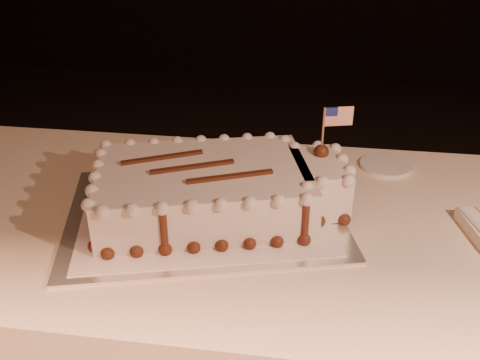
# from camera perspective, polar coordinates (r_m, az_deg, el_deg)

# --- Properties ---
(banquet_table) EXTENTS (2.40, 0.80, 0.75)m
(banquet_table) POSITION_cam_1_polar(r_m,az_deg,el_deg) (1.42, 3.47, -16.97)
(banquet_table) COLOR beige
(banquet_table) RESTS_ON ground
(cake_board) EXTENTS (0.69, 0.59, 0.01)m
(cake_board) POSITION_cam_1_polar(r_m,az_deg,el_deg) (1.19, -3.81, -3.50)
(cake_board) COLOR white
(cake_board) RESTS_ON banquet_table
(doily) EXTENTS (0.62, 0.53, 0.00)m
(doily) POSITION_cam_1_polar(r_m,az_deg,el_deg) (1.19, -3.82, -3.30)
(doily) COLOR white
(doily) RESTS_ON cake_board
(sheet_cake) EXTENTS (0.59, 0.41, 0.22)m
(sheet_cake) POSITION_cam_1_polar(r_m,az_deg,el_deg) (1.16, -2.35, -0.92)
(sheet_cake) COLOR silver
(sheet_cake) RESTS_ON doily
(side_plate) EXTENTS (0.13, 0.13, 0.01)m
(side_plate) POSITION_cam_1_polar(r_m,az_deg,el_deg) (1.44, 15.30, 1.50)
(side_plate) COLOR silver
(side_plate) RESTS_ON banquet_table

